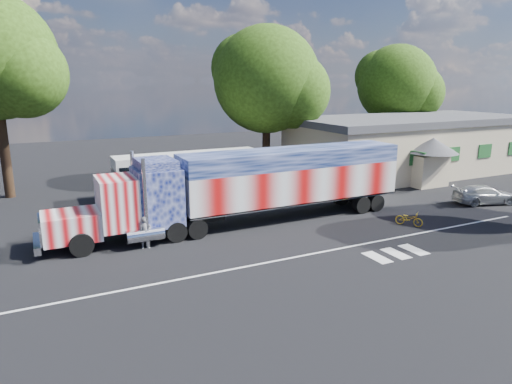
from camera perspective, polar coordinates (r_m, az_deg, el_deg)
name	(u,v)px	position (r m, az deg, el deg)	size (l,w,h in m)	color
ground	(280,237)	(25.50, 2.98, -5.59)	(100.00, 100.00, 0.00)	black
lane_markings	(346,254)	(23.44, 11.21, -7.61)	(30.00, 2.67, 0.01)	silver
semi_truck	(253,184)	(27.24, -0.34, 0.96)	(21.97, 3.47, 4.68)	black
coach_bus	(189,173)	(34.73, -8.35, 2.34)	(10.99, 2.56, 3.20)	silver
hall_building	(410,145)	(45.30, 18.67, 5.64)	(22.40, 12.80, 5.20)	#C8B696
parked_car	(485,195)	(35.86, 26.67, -0.30)	(1.80, 4.43, 1.29)	#AEB1B3
woman	(145,232)	(24.20, -13.68, -4.94)	(0.62, 0.41, 1.70)	slate
bicycle	(409,219)	(28.74, 18.59, -3.18)	(0.56, 1.61, 0.85)	gold
tree_far_ne	(398,85)	(54.18, 17.31, 12.68)	(9.05, 8.62, 12.37)	black
tree_ne_a	(268,80)	(40.97, 1.57, 13.79)	(9.77, 9.30, 13.18)	black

